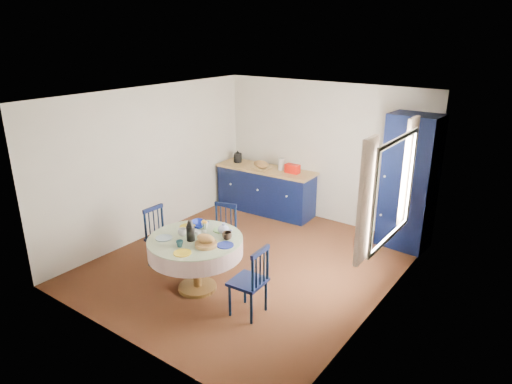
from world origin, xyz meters
TOP-DOWN VIEW (x-y plane):
  - floor at (0.00, 0.00)m, footprint 4.50×4.50m
  - ceiling at (0.00, 0.00)m, footprint 4.50×4.50m
  - wall_back at (0.00, 2.25)m, footprint 4.00×0.02m
  - wall_left at (-2.00, 0.00)m, footprint 0.02×4.50m
  - wall_right at (2.00, 0.00)m, footprint 0.02×4.50m
  - window at (1.95, 0.30)m, footprint 0.10×1.74m
  - kitchen_counter at (-1.00, 1.90)m, footprint 1.97×0.69m
  - pantry_cabinet at (1.66, 2.00)m, footprint 0.79×0.59m
  - dining_table at (-0.13, -0.97)m, footprint 1.25×1.25m
  - chair_left at (-1.04, -0.76)m, footprint 0.39×0.41m
  - chair_far at (-0.41, -0.08)m, footprint 0.48×0.47m
  - chair_right at (0.80, -1.01)m, footprint 0.42×0.43m
  - mug_a at (-0.33, -1.00)m, footprint 0.12×0.12m
  - mug_b at (-0.12, -1.26)m, footprint 0.09×0.09m
  - mug_c at (0.22, -0.75)m, footprint 0.13×0.13m
  - mug_d at (-0.25, -0.65)m, footprint 0.10×0.10m
  - cobalt_bowl at (-0.36, -0.67)m, footprint 0.27×0.27m

SIDE VIEW (x-z plane):
  - floor at x=0.00m, z-range 0.00..0.00m
  - chair_far at x=-0.41m, z-range 0.01..0.87m
  - kitchen_counter at x=-1.00m, z-range -0.10..1.00m
  - chair_left at x=-1.04m, z-range 0.01..0.90m
  - chair_right at x=0.80m, z-range 0.01..0.93m
  - dining_table at x=-0.13m, z-range 0.12..1.15m
  - cobalt_bowl at x=-0.36m, z-range 0.76..0.82m
  - mug_b at x=-0.12m, z-range 0.76..0.84m
  - mug_a at x=-0.33m, z-range 0.76..0.85m
  - mug_d at x=-0.25m, z-range 0.76..0.85m
  - mug_c at x=0.22m, z-range 0.76..0.86m
  - pantry_cabinet at x=1.66m, z-range 0.00..2.15m
  - wall_back at x=0.00m, z-range 0.00..2.50m
  - wall_left at x=-2.00m, z-range 0.00..2.50m
  - wall_right at x=2.00m, z-range 0.00..2.50m
  - window at x=1.95m, z-range 0.80..2.25m
  - ceiling at x=0.00m, z-range 2.50..2.50m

